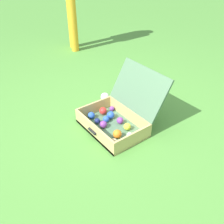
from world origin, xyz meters
name	(u,v)px	position (x,y,z in m)	size (l,w,h in m)	color
ground_plane	(107,128)	(0.00, 0.00, 0.00)	(16.00, 16.00, 0.00)	#4C8C38
open_suitcase	(118,116)	(0.04, 0.11, 0.12)	(0.62, 0.67, 0.53)	#4C7051
stray_ball_on_grass	(105,97)	(-0.41, 0.28, 0.05)	(0.10, 0.10, 0.10)	white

